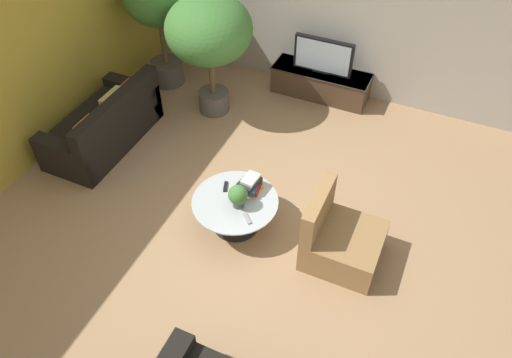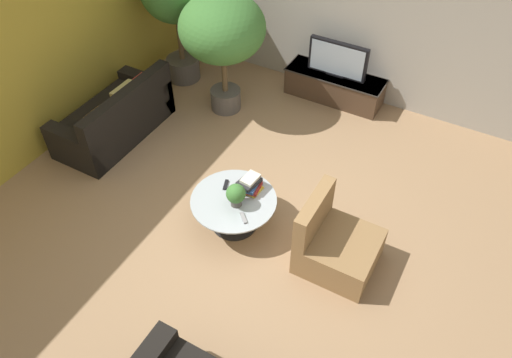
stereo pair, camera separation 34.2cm
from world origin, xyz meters
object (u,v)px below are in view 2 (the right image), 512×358
object	(u,v)px
media_console	(334,86)
couch_by_wall	(116,118)
coffee_table	(234,207)
armchair_wicker	(335,245)
television	(338,59)
potted_plant_tabletop	(236,194)
potted_palm_corner	(222,32)

from	to	relation	value
media_console	couch_by_wall	bearing A→B (deg)	-135.11
coffee_table	armchair_wicker	distance (m)	1.23
television	armchair_wicker	size ratio (longest dim) A/B	1.04
television	coffee_table	bearing A→B (deg)	-90.54
potted_plant_tabletop	potted_palm_corner	bearing A→B (deg)	124.73
television	armchair_wicker	xyz separation A→B (m)	(1.20, -2.86, -0.42)
media_console	television	world-z (taller)	television
coffee_table	couch_by_wall	xyz separation A→B (m)	(-2.29, 0.62, 0.00)
media_console	television	size ratio (longest dim) A/B	1.68
media_console	potted_plant_tabletop	world-z (taller)	potted_plant_tabletop
coffee_table	potted_palm_corner	distance (m)	2.51
media_console	television	distance (m)	0.46
coffee_table	armchair_wicker	world-z (taller)	armchair_wicker
television	potted_palm_corner	size ratio (longest dim) A/B	0.50
potted_palm_corner	potted_plant_tabletop	size ratio (longest dim) A/B	6.19
coffee_table	armchair_wicker	bearing A→B (deg)	3.09
television	potted_palm_corner	xyz separation A→B (m)	(-1.32, -1.01, 0.57)
armchair_wicker	potted_palm_corner	xyz separation A→B (m)	(-2.52, 1.85, 0.99)
media_console	potted_plant_tabletop	size ratio (longest dim) A/B	5.24
couch_by_wall	armchair_wicker	xyz separation A→B (m)	(3.52, -0.56, -0.02)
couch_by_wall	potted_palm_corner	bearing A→B (deg)	142.45
potted_palm_corner	potted_plant_tabletop	distance (m)	2.48
potted_palm_corner	potted_plant_tabletop	world-z (taller)	potted_palm_corner
coffee_table	potted_plant_tabletop	distance (m)	0.30
armchair_wicker	television	bearing A→B (deg)	22.74
coffee_table	armchair_wicker	size ratio (longest dim) A/B	1.15
media_console	coffee_table	size ratio (longest dim) A/B	1.52
media_console	potted_plant_tabletop	bearing A→B (deg)	-89.28
armchair_wicker	potted_palm_corner	distance (m)	3.28
media_console	armchair_wicker	xyz separation A→B (m)	(1.20, -2.86, 0.05)
couch_by_wall	potted_palm_corner	world-z (taller)	potted_palm_corner
television	couch_by_wall	size ratio (longest dim) A/B	0.52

